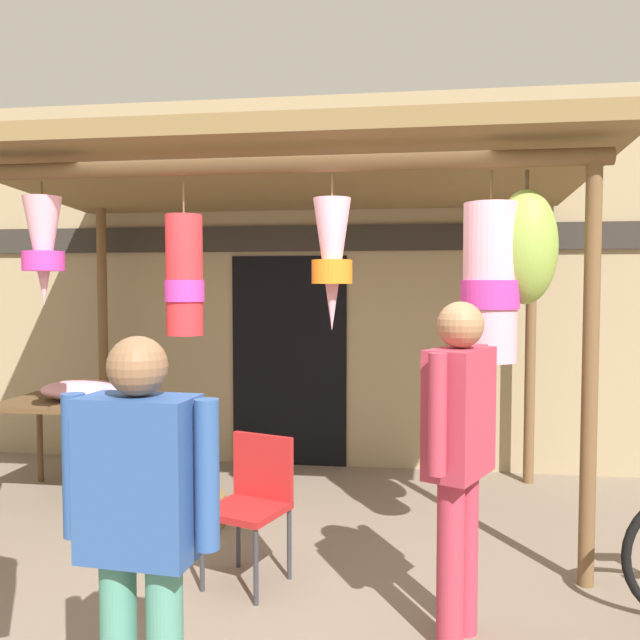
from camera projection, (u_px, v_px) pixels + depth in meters
ground_plane at (274, 571)px, 4.02m from camera, size 30.00×30.00×0.00m
shop_facade at (328, 283)px, 6.38m from camera, size 10.32×0.29×3.49m
market_stall_canopy at (296, 196)px, 4.79m from camera, size 4.43×2.51×2.70m
display_table at (84, 411)px, 5.39m from camera, size 1.30×0.78×0.79m
flower_heap_on_table at (83, 390)px, 5.42m from camera, size 0.68×0.47×0.16m
folding_chair at (254, 495)px, 3.87m from camera, size 0.51×0.51×0.84m
wicker_basket_by_table at (187, 510)px, 4.78m from camera, size 0.55×0.55×0.21m
shopper_by_bananas at (459, 442)px, 3.19m from camera, size 0.37×0.54×1.65m
passerby_at_right at (140, 518)px, 2.33m from camera, size 0.59×0.25×1.56m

